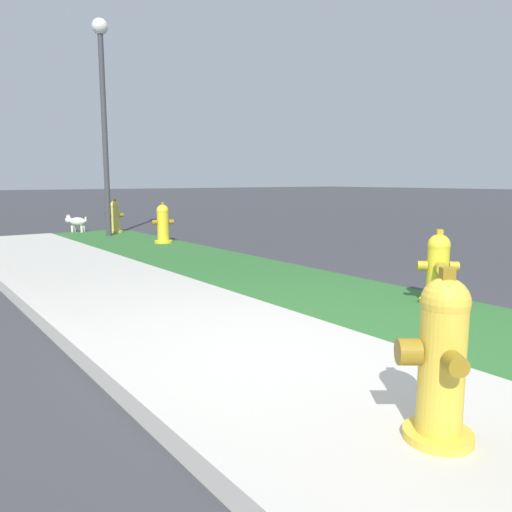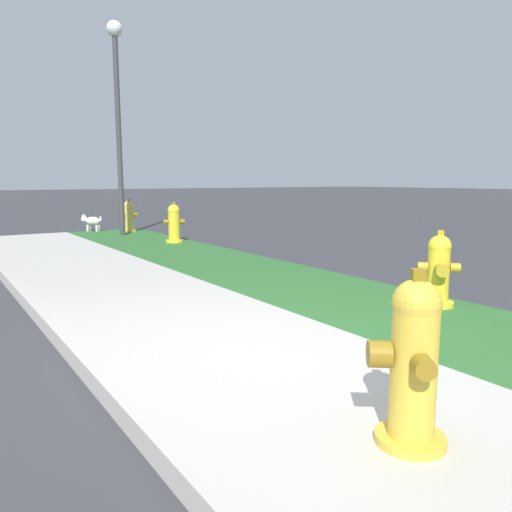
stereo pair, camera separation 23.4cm
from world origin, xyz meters
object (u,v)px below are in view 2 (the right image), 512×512
object	(u,v)px
street_lamp	(117,95)
fire_hydrant_far_end	(129,216)
fire_hydrant_by_grass_verge	(174,223)
fire_hydrant_mid_block	(438,270)
fire_hydrant_near_corner	(413,362)
small_white_dog	(91,221)

from	to	relation	value
street_lamp	fire_hydrant_far_end	bearing A→B (deg)	147.09
fire_hydrant_by_grass_verge	fire_hydrant_mid_block	distance (m)	5.82
fire_hydrant_far_end	fire_hydrant_mid_block	xyz separation A→B (m)	(8.14, 0.07, -0.02)
fire_hydrant_far_end	fire_hydrant_near_corner	size ratio (longest dim) A/B	0.93
fire_hydrant_far_end	fire_hydrant_near_corner	xyz separation A→B (m)	(9.64, -2.16, 0.03)
fire_hydrant_mid_block	small_white_dog	bearing A→B (deg)	-42.26
fire_hydrant_by_grass_verge	small_white_dog	xyz separation A→B (m)	(-2.98, -0.72, -0.13)
fire_hydrant_by_grass_verge	small_white_dog	bearing A→B (deg)	121.32
fire_hydrant_by_grass_verge	small_white_dog	world-z (taller)	fire_hydrant_by_grass_verge
fire_hydrant_far_end	small_white_dog	world-z (taller)	fire_hydrant_far_end
fire_hydrant_near_corner	street_lamp	xyz separation A→B (m)	(-9.13, 1.83, 2.53)
fire_hydrant_mid_block	small_white_dog	xyz separation A→B (m)	(-8.80, -0.74, -0.11)
fire_hydrant_far_end	fire_hydrant_by_grass_verge	bearing A→B (deg)	-89.22
fire_hydrant_near_corner	street_lamp	size ratio (longest dim) A/B	0.18
fire_hydrant_mid_block	street_lamp	bearing A→B (deg)	-44.01
fire_hydrant_by_grass_verge	street_lamp	distance (m)	3.14
fire_hydrant_far_end	small_white_dog	distance (m)	0.94
fire_hydrant_far_end	fire_hydrant_near_corner	bearing A→B (deg)	-103.08
fire_hydrant_by_grass_verge	small_white_dog	distance (m)	3.06
street_lamp	fire_hydrant_mid_block	bearing A→B (deg)	3.05
fire_hydrant_near_corner	fire_hydrant_by_grass_verge	size ratio (longest dim) A/B	1.05
fire_hydrant_near_corner	street_lamp	distance (m)	9.64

